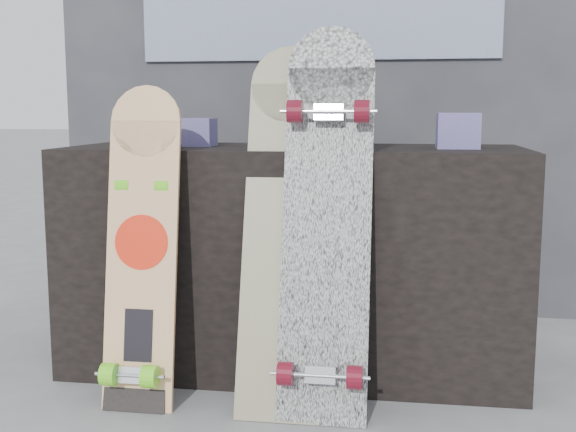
% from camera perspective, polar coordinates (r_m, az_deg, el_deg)
% --- Properties ---
extents(ground, '(60.00, 60.00, 0.00)m').
position_cam_1_polar(ground, '(2.27, -1.42, -15.85)').
color(ground, slate).
rests_on(ground, ground).
extents(vendor_table, '(1.60, 0.60, 0.80)m').
position_cam_1_polar(vendor_table, '(2.61, 0.46, -3.31)').
color(vendor_table, black).
rests_on(vendor_table, ground).
extents(booth, '(2.40, 0.22, 2.20)m').
position_cam_1_polar(booth, '(3.41, 2.54, 11.28)').
color(booth, '#313136').
rests_on(booth, ground).
extents(merch_box_purple, '(0.18, 0.12, 0.10)m').
position_cam_1_polar(merch_box_purple, '(2.65, -7.80, 6.58)').
color(merch_box_purple, navy).
rests_on(merch_box_purple, vendor_table).
extents(merch_box_small, '(0.14, 0.14, 0.12)m').
position_cam_1_polar(merch_box_small, '(2.53, 13.27, 6.58)').
color(merch_box_small, navy).
rests_on(merch_box_small, vendor_table).
extents(merch_box_flat, '(0.22, 0.10, 0.06)m').
position_cam_1_polar(merch_box_flat, '(2.70, 3.49, 6.25)').
color(merch_box_flat, '#D1B78C').
rests_on(merch_box_flat, vendor_table).
extents(longboard_geisha, '(0.23, 0.19, 1.01)m').
position_cam_1_polar(longboard_geisha, '(2.31, -11.44, -1.69)').
color(longboard_geisha, beige).
rests_on(longboard_geisha, ground).
extents(longboard_celtic, '(0.25, 0.36, 1.14)m').
position_cam_1_polar(longboard_celtic, '(2.26, -0.29, 0.07)').
color(longboard_celtic, beige).
rests_on(longboard_celtic, ground).
extents(longboard_cascadia, '(0.27, 0.37, 1.19)m').
position_cam_1_polar(longboard_cascadia, '(2.20, 3.08, 0.32)').
color(longboard_cascadia, silver).
rests_on(longboard_cascadia, ground).
extents(skateboard_dark, '(0.20, 0.35, 0.88)m').
position_cam_1_polar(skateboard_dark, '(2.35, -11.34, -3.56)').
color(skateboard_dark, black).
rests_on(skateboard_dark, ground).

